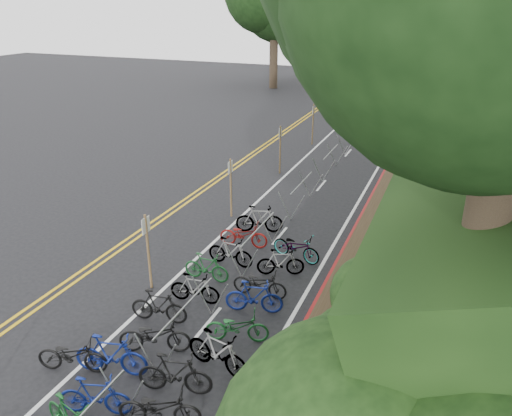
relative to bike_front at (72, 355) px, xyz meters
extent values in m
plane|color=black|center=(-0.96, -1.06, -0.46)|extent=(120.00, 120.00, 0.00)
cube|color=gold|center=(-3.11, 8.94, -0.45)|extent=(0.12, 80.00, 0.01)
cube|color=gold|center=(-2.81, 8.94, -0.45)|extent=(0.12, 80.00, 0.01)
cube|color=silver|center=(0.04, 8.94, -0.45)|extent=(0.12, 80.00, 0.01)
cube|color=silver|center=(4.24, 8.94, -0.45)|extent=(0.12, 80.00, 0.01)
cube|color=silver|center=(2.14, 2.94, -0.45)|extent=(0.10, 1.60, 0.01)
cube|color=silver|center=(2.14, 8.94, -0.45)|extent=(0.10, 1.60, 0.01)
cube|color=silver|center=(2.14, 14.94, -0.45)|extent=(0.10, 1.60, 0.01)
cube|color=silver|center=(2.14, 20.94, -0.45)|extent=(0.10, 1.60, 0.01)
cube|color=silver|center=(2.14, 26.94, -0.45)|extent=(0.10, 1.60, 0.01)
cube|color=silver|center=(2.14, 32.94, -0.45)|extent=(0.10, 1.60, 0.01)
cube|color=maroon|center=(4.74, 10.94, -0.41)|extent=(0.25, 28.00, 0.10)
cube|color=#382819|center=(5.44, 20.94, -0.38)|extent=(1.40, 44.00, 0.16)
ellipsoid|color=#284C19|center=(6.24, 1.94, 0.58)|extent=(2.00, 2.80, 1.60)
ellipsoid|color=#284C19|center=(7.04, 6.94, 1.09)|extent=(2.60, 3.64, 2.08)
ellipsoid|color=#284C19|center=(8.24, 12.94, 1.53)|extent=(2.20, 3.08, 1.76)
ellipsoid|color=#284C19|center=(6.84, 18.94, 1.10)|extent=(3.00, 4.20, 2.40)
ellipsoid|color=#284C19|center=(7.54, 24.94, 1.27)|extent=(2.40, 3.36, 1.92)
ellipsoid|color=#284C19|center=(8.84, 28.94, 1.95)|extent=(2.80, 3.92, 2.24)
ellipsoid|color=#284C19|center=(6.04, 4.94, 0.44)|extent=(1.80, 2.52, 1.44)
ellipsoid|color=#284C19|center=(9.04, 16.94, 2.14)|extent=(3.20, 4.48, 2.56)
cylinder|color=#2D2319|center=(8.54, 1.94, 3.75)|extent=(0.82, 0.82, 6.02)
cylinder|color=#2D2319|center=(-9.96, 40.94, 2.55)|extent=(0.82, 0.82, 6.02)
cylinder|color=#2D2319|center=(-6.96, 48.94, 2.32)|extent=(0.80, 0.80, 5.55)
ellipsoid|color=black|center=(-6.96, 48.94, 7.26)|extent=(7.20, 7.20, 6.84)
cylinder|color=gray|center=(1.72, -0.69, 0.10)|extent=(0.56, 0.04, 1.10)
cylinder|color=gray|center=(2.28, -0.69, 0.10)|extent=(0.56, 0.04, 1.10)
cylinder|color=gray|center=(2.04, 1.94, 0.69)|extent=(0.05, 3.00, 0.05)
cylinder|color=gray|center=(1.76, 0.54, 0.12)|extent=(0.58, 0.04, 1.13)
cylinder|color=gray|center=(2.32, 0.54, 0.12)|extent=(0.58, 0.04, 1.13)
cylinder|color=gray|center=(1.76, 3.34, 0.12)|extent=(0.58, 0.04, 1.13)
cylinder|color=gray|center=(2.32, 3.34, 0.12)|extent=(0.58, 0.04, 1.13)
cylinder|color=gray|center=(2.04, 6.94, 0.69)|extent=(0.05, 3.00, 0.05)
cylinder|color=gray|center=(1.76, 5.54, 0.12)|extent=(0.58, 0.04, 1.13)
cylinder|color=gray|center=(2.32, 5.54, 0.12)|extent=(0.58, 0.04, 1.13)
cylinder|color=gray|center=(1.76, 8.34, 0.12)|extent=(0.58, 0.04, 1.13)
cylinder|color=gray|center=(2.32, 8.34, 0.12)|extent=(0.58, 0.04, 1.13)
cylinder|color=gray|center=(2.04, 11.94, 0.69)|extent=(0.05, 3.00, 0.05)
cylinder|color=gray|center=(1.76, 10.54, 0.12)|extent=(0.58, 0.04, 1.13)
cylinder|color=gray|center=(2.32, 10.54, 0.12)|extent=(0.58, 0.04, 1.13)
cylinder|color=gray|center=(1.76, 13.34, 0.12)|extent=(0.58, 0.04, 1.13)
cylinder|color=gray|center=(2.32, 13.34, 0.12)|extent=(0.58, 0.04, 1.13)
cylinder|color=gray|center=(2.04, 16.94, 0.69)|extent=(0.05, 3.00, 0.05)
cylinder|color=gray|center=(1.76, 15.54, 0.12)|extent=(0.58, 0.04, 1.13)
cylinder|color=gray|center=(2.32, 15.54, 0.12)|extent=(0.58, 0.04, 1.13)
cylinder|color=gray|center=(1.76, 18.34, 0.12)|extent=(0.58, 0.04, 1.13)
cylinder|color=gray|center=(2.32, 18.34, 0.12)|extent=(0.58, 0.04, 1.13)
cylinder|color=gray|center=(2.04, 21.94, 0.69)|extent=(0.05, 3.00, 0.05)
cylinder|color=gray|center=(1.76, 20.54, 0.12)|extent=(0.58, 0.04, 1.13)
cylinder|color=gray|center=(2.32, 20.54, 0.12)|extent=(0.58, 0.04, 1.13)
cylinder|color=gray|center=(1.76, 23.34, 0.12)|extent=(0.58, 0.04, 1.13)
cylinder|color=gray|center=(2.32, 23.34, 0.12)|extent=(0.58, 0.04, 1.13)
cylinder|color=brown|center=(-0.36, 3.94, 0.79)|extent=(0.08, 0.08, 2.50)
cube|color=silver|center=(-0.36, 3.94, 1.69)|extent=(0.02, 0.40, 0.50)
cylinder|color=brown|center=(-0.36, 9.94, 0.79)|extent=(0.08, 0.08, 2.50)
cube|color=silver|center=(-0.36, 9.94, 1.69)|extent=(0.02, 0.40, 0.50)
cylinder|color=brown|center=(-0.36, 15.94, 0.79)|extent=(0.08, 0.08, 2.50)
cube|color=silver|center=(-0.36, 15.94, 1.69)|extent=(0.02, 0.40, 0.50)
cylinder|color=brown|center=(-0.36, 21.94, 0.79)|extent=(0.08, 0.08, 2.50)
cube|color=silver|center=(-0.36, 21.94, 1.69)|extent=(0.02, 0.40, 0.50)
imported|color=black|center=(0.00, 0.00, 0.00)|extent=(1.07, 1.85, 0.92)
imported|color=navy|center=(1.41, -0.91, 0.03)|extent=(0.93, 1.70, 0.98)
imported|color=black|center=(2.87, -0.65, 0.01)|extent=(1.12, 1.89, 0.94)
imported|color=navy|center=(0.95, 0.27, 0.09)|extent=(0.92, 1.90, 1.10)
imported|color=black|center=(2.68, 0.30, 0.07)|extent=(0.89, 1.83, 1.06)
imported|color=black|center=(1.45, 1.37, 0.03)|extent=(1.26, 1.96, 0.97)
imported|color=slate|center=(3.25, 1.33, 0.09)|extent=(0.87, 1.88, 1.09)
imported|color=black|center=(0.85, 2.52, 0.04)|extent=(0.72, 1.71, 1.00)
imported|color=#144C1E|center=(3.22, 2.54, -0.01)|extent=(1.08, 1.79, 0.89)
imported|color=slate|center=(1.31, 3.75, 0.01)|extent=(0.62, 1.61, 0.94)
imported|color=navy|center=(3.13, 3.94, 0.05)|extent=(0.87, 1.75, 1.01)
imported|color=#144C1E|center=(1.04, 5.01, 0.01)|extent=(0.46, 1.56, 0.93)
imported|color=black|center=(2.97, 4.79, -0.01)|extent=(0.69, 1.73, 0.89)
imported|color=slate|center=(1.34, 6.19, 0.04)|extent=(0.53, 1.67, 0.99)
imported|color=slate|center=(3.13, 6.21, 0.01)|extent=(0.98, 1.61, 0.94)
imported|color=maroon|center=(1.20, 7.63, 0.01)|extent=(0.85, 1.86, 0.94)
imported|color=slate|center=(3.28, 7.41, 0.02)|extent=(1.05, 1.93, 0.96)
imported|color=slate|center=(1.28, 8.96, 0.09)|extent=(1.07, 1.89, 1.10)
camera|label=1|loc=(7.76, -7.31, 7.93)|focal=35.00mm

